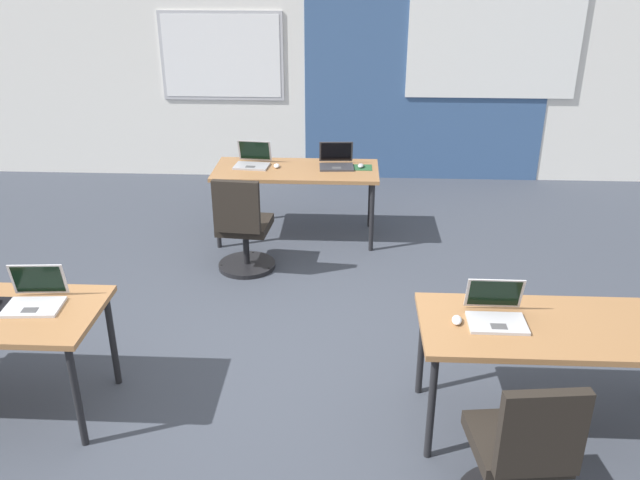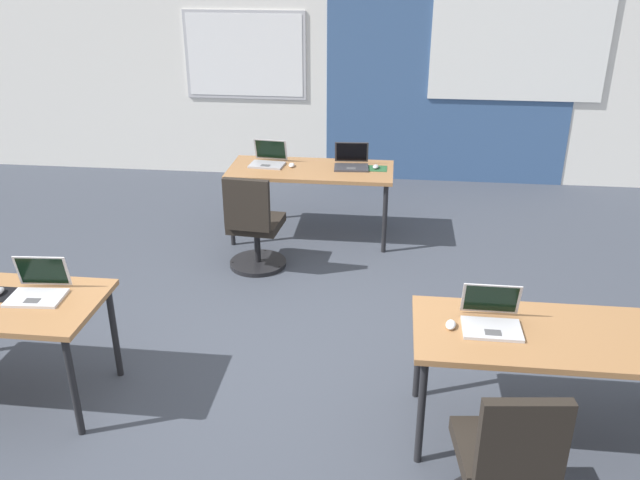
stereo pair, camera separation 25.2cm
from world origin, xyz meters
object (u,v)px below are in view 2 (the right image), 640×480
at_px(desk_near_right, 556,343).
at_px(laptop_near_left_inner, 38,288).
at_px(laptop_far_left, 268,159).
at_px(mouse_near_right_inner, 451,325).
at_px(laptop_near_right_inner, 491,318).
at_px(chair_near_right_inner, 504,469).
at_px(desk_far_center, 311,174).
at_px(chair_far_left, 254,231).
at_px(mouse_far_left, 292,165).
at_px(laptop_far_right, 351,162).
at_px(mouse_far_right, 376,167).

relative_size(desk_near_right, laptop_near_left_inner, 4.58).
bearing_deg(laptop_near_left_inner, desk_near_right, -5.70).
bearing_deg(laptop_far_left, mouse_near_right_inner, -55.40).
xyz_separation_m(laptop_near_right_inner, chair_near_right_inner, (0.01, -0.76, -0.39)).
bearing_deg(desk_far_center, laptop_far_left, 169.48).
relative_size(laptop_far_left, chair_near_right_inner, 0.39).
xyz_separation_m(desk_near_right, laptop_far_left, (-2.19, 2.88, 0.11)).
relative_size(chair_far_left, laptop_near_right_inner, 2.77).
bearing_deg(laptop_far_left, chair_near_right_inner, -57.41).
distance_m(desk_near_right, laptop_near_right_inner, 0.38).
relative_size(mouse_near_right_inner, chair_near_right_inner, 0.12).
xyz_separation_m(desk_far_center, laptop_near_left_inner, (-1.35, -2.72, 0.11)).
bearing_deg(chair_far_left, chair_near_right_inner, 128.73).
relative_size(mouse_far_left, chair_near_right_inner, 0.11).
relative_size(laptop_near_left_inner, laptop_far_right, 1.00).
distance_m(desk_far_center, chair_near_right_inner, 3.80).
height_order(laptop_near_left_inner, mouse_far_left, laptop_near_left_inner).
bearing_deg(chair_near_right_inner, laptop_far_right, -80.91).
xyz_separation_m(laptop_near_left_inner, laptop_near_right_inner, (2.74, -0.04, -0.00)).
height_order(chair_far_left, chair_near_right_inner, same).
xyz_separation_m(desk_near_right, desk_far_center, (-1.75, 2.80, 0.00)).
height_order(laptop_far_left, chair_near_right_inner, laptop_far_left).
relative_size(desk_near_right, desk_far_center, 1.00).
height_order(laptop_near_left_inner, laptop_near_right_inner, laptop_near_left_inner).
distance_m(desk_far_center, chair_far_left, 0.94).
bearing_deg(laptop_far_right, chair_near_right_inner, -78.07).
bearing_deg(laptop_far_left, chair_far_left, -82.73).
xyz_separation_m(laptop_near_right_inner, mouse_far_right, (-0.76, 2.82, -0.03)).
bearing_deg(laptop_far_right, mouse_far_left, -177.73).
height_order(laptop_far_left, laptop_far_right, same).
bearing_deg(desk_far_center, laptop_far_right, 12.66).
bearing_deg(mouse_far_right, chair_near_right_inner, -77.86).
bearing_deg(mouse_far_right, laptop_near_right_inner, -74.91).
distance_m(laptop_near_right_inner, laptop_far_right, 3.02).
bearing_deg(laptop_near_right_inner, desk_near_right, -6.22).
height_order(laptop_near_left_inner, chair_far_left, laptop_near_left_inner).
relative_size(desk_near_right, mouse_far_left, 15.60).
distance_m(chair_near_right_inner, laptop_far_right, 3.77).
xyz_separation_m(laptop_near_left_inner, mouse_far_left, (1.16, 2.74, -0.03)).
bearing_deg(laptop_far_right, laptop_near_right_inner, -74.35).
bearing_deg(laptop_near_right_inner, chair_near_right_inner, -88.83).
xyz_separation_m(mouse_far_left, laptop_far_right, (0.58, 0.06, 0.03)).
bearing_deg(desk_near_right, laptop_far_left, 127.20).
height_order(laptop_far_right, mouse_far_right, laptop_far_right).
distance_m(laptop_near_left_inner, mouse_far_left, 2.98).
distance_m(mouse_far_left, mouse_near_right_inner, 3.13).
xyz_separation_m(laptop_near_left_inner, chair_near_right_inner, (2.75, -0.81, -0.39)).
relative_size(chair_far_left, mouse_far_right, 8.78).
bearing_deg(laptop_near_right_inner, laptop_far_right, 109.74).
height_order(laptop_near_left_inner, laptop_far_left, laptop_near_left_inner).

